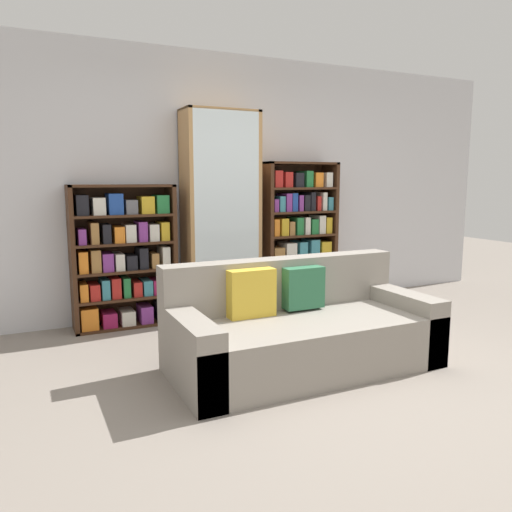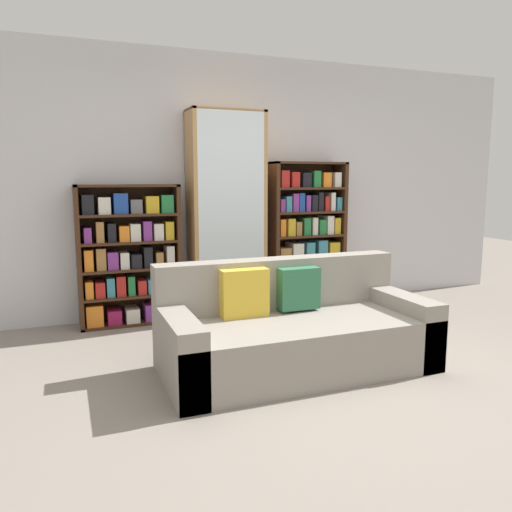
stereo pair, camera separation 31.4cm
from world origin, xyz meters
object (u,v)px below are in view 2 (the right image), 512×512
Objects in this scene: display_cabinet at (226,216)px; wine_bottle at (283,316)px; bookshelf_right at (306,237)px; couch at (294,332)px; bookshelf_left at (129,257)px.

display_cabinet is 1.21m from wine_bottle.
display_cabinet is at bearing -179.02° from bookshelf_right.
bookshelf_right is (0.93, 1.65, 0.50)m from couch.
display_cabinet is (-0.00, 1.63, 0.76)m from couch.
bookshelf_left is 3.85× the size of wine_bottle.
couch is 5.62× the size of wine_bottle.
bookshelf_right is 4.50× the size of wine_bottle.
couch is 1.96m from bookshelf_right.
bookshelf_right is at bearing -0.00° from bookshelf_left.
couch is at bearing -119.49° from bookshelf_right.
display_cabinet reaches higher than couch.
wine_bottle is at bearing 70.55° from couch.
bookshelf_right reaches higher than wine_bottle.
couch is 0.95× the size of display_cabinet.
couch is 1.80m from display_cabinet.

